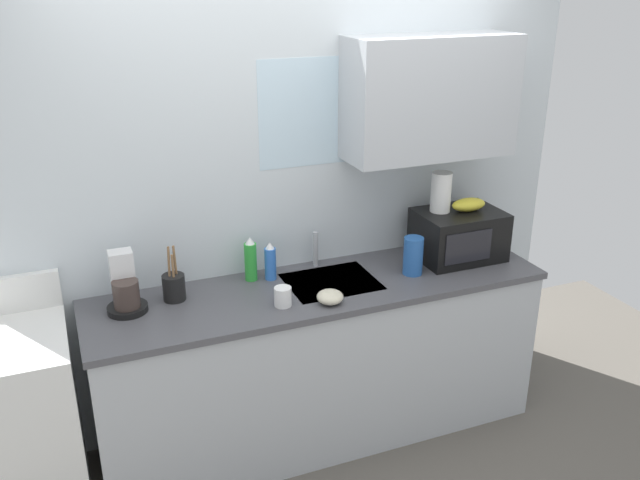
{
  "coord_description": "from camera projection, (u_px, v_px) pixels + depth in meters",
  "views": [
    {
      "loc": [
        -1.18,
        -2.91,
        2.41
      ],
      "look_at": [
        0.0,
        0.0,
        1.15
      ],
      "focal_mm": 38.22,
      "sensor_mm": 36.0,
      "label": 1
    }
  ],
  "objects": [
    {
      "name": "stove_range",
      "position": [
        11.0,
        427.0,
        3.11
      ],
      "size": [
        0.6,
        0.6,
        1.08
      ],
      "color": "white",
      "rests_on": "ground"
    },
    {
      "name": "dish_soap_bottle_blue",
      "position": [
        270.0,
        262.0,
        3.52
      ],
      "size": [
        0.06,
        0.06,
        0.21
      ],
      "color": "blue",
      "rests_on": "counter_unit"
    },
    {
      "name": "cereal_canister",
      "position": [
        413.0,
        256.0,
        3.58
      ],
      "size": [
        0.1,
        0.1,
        0.2
      ],
      "primitive_type": "cylinder",
      "color": "#2659A5",
      "rests_on": "counter_unit"
    },
    {
      "name": "utensil_crock",
      "position": [
        174.0,
        286.0,
        3.31
      ],
      "size": [
        0.11,
        0.11,
        0.28
      ],
      "color": "black",
      "rests_on": "counter_unit"
    },
    {
      "name": "mug_white",
      "position": [
        283.0,
        297.0,
        3.25
      ],
      "size": [
        0.08,
        0.08,
        0.09
      ],
      "primitive_type": "cylinder",
      "color": "white",
      "rests_on": "counter_unit"
    },
    {
      "name": "dish_soap_bottle_green",
      "position": [
        251.0,
        260.0,
        3.5
      ],
      "size": [
        0.06,
        0.06,
        0.24
      ],
      "color": "green",
      "rests_on": "counter_unit"
    },
    {
      "name": "banana_bunch",
      "position": [
        469.0,
        205.0,
        3.72
      ],
      "size": [
        0.2,
        0.11,
        0.07
      ],
      "primitive_type": "ellipsoid",
      "color": "gold",
      "rests_on": "microwave"
    },
    {
      "name": "small_bowl",
      "position": [
        330.0,
        297.0,
        3.28
      ],
      "size": [
        0.13,
        0.13,
        0.06
      ],
      "primitive_type": "ellipsoid",
      "color": "beige",
      "rests_on": "counter_unit"
    },
    {
      "name": "sink_faucet",
      "position": [
        316.0,
        249.0,
        3.67
      ],
      "size": [
        0.03,
        0.03,
        0.19
      ],
      "primitive_type": "cylinder",
      "color": "#B2B5BA",
      "rests_on": "counter_unit"
    },
    {
      "name": "counter_unit",
      "position": [
        320.0,
        360.0,
        3.64
      ],
      "size": [
        2.37,
        0.63,
        0.9
      ],
      "color": "#B2B7BC",
      "rests_on": "ground"
    },
    {
      "name": "coffee_maker",
      "position": [
        125.0,
        289.0,
        3.2
      ],
      "size": [
        0.19,
        0.21,
        0.28
      ],
      "color": "black",
      "rests_on": "counter_unit"
    },
    {
      "name": "kitchen_wall_assembly",
      "position": [
        320.0,
        181.0,
        3.62
      ],
      "size": [
        3.14,
        0.42,
        2.5
      ],
      "color": "silver",
      "rests_on": "ground"
    },
    {
      "name": "paper_towel_roll",
      "position": [
        441.0,
        192.0,
        3.68
      ],
      "size": [
        0.11,
        0.11,
        0.22
      ],
      "primitive_type": "cylinder",
      "color": "white",
      "rests_on": "microwave"
    },
    {
      "name": "microwave",
      "position": [
        458.0,
        235.0,
        3.77
      ],
      "size": [
        0.46,
        0.35,
        0.27
      ],
      "color": "black",
      "rests_on": "counter_unit"
    }
  ]
}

